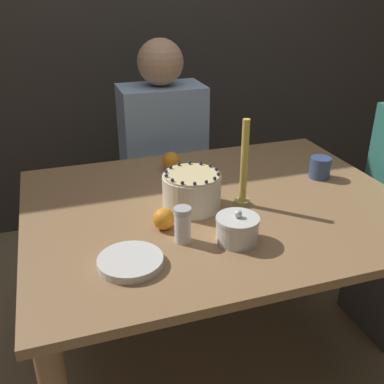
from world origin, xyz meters
TOP-DOWN VIEW (x-y plane):
  - ground_plane at (0.00, 0.00)m, footprint 12.00×12.00m
  - wall_behind at (0.00, 1.40)m, footprint 8.00×0.05m
  - dining_table at (0.00, 0.00)m, footprint 1.34×1.04m
  - cake at (-0.10, -0.00)m, footprint 0.20×0.20m
  - sugar_bowl at (-0.04, -0.26)m, footprint 0.13×0.13m
  - sugar_shaker at (-0.19, -0.21)m, footprint 0.05×0.05m
  - plate_stack at (-0.37, -0.28)m, footprint 0.18×0.18m
  - candle at (0.08, -0.04)m, footprint 0.06×0.06m
  - cup at (0.47, 0.08)m, footprint 0.08×0.08m
  - orange_fruit_0 at (-0.23, -0.11)m, footprint 0.07×0.07m
  - orange_fruit_1 at (-0.07, 0.34)m, footprint 0.08×0.08m
  - person_man_blue_shirt at (-0.01, 0.72)m, footprint 0.40×0.34m

SIDE VIEW (x-z plane):
  - ground_plane at x=0.00m, z-range 0.00..0.00m
  - person_man_blue_shirt at x=-0.01m, z-range -0.08..1.14m
  - dining_table at x=0.00m, z-range 0.26..1.00m
  - plate_stack at x=-0.37m, z-range 0.74..0.76m
  - orange_fruit_0 at x=-0.23m, z-range 0.74..0.81m
  - orange_fruit_1 at x=-0.07m, z-range 0.74..0.81m
  - sugar_bowl at x=-0.04m, z-range 0.72..0.83m
  - cup at x=0.47m, z-range 0.74..0.82m
  - sugar_shaker at x=-0.19m, z-range 0.74..0.85m
  - cake at x=-0.10m, z-range 0.73..0.87m
  - candle at x=0.08m, z-range 0.71..1.02m
  - wall_behind at x=0.00m, z-range 0.00..2.60m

